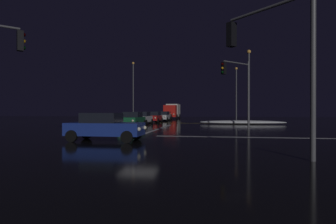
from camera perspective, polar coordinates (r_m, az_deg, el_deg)
name	(u,v)px	position (r m, az deg, el deg)	size (l,w,h in m)	color
ground	(139,136)	(18.85, -6.10, -5.03)	(120.00, 120.00, 0.10)	black
stop_line_north	(160,128)	(26.48, -1.65, -3.39)	(0.35, 13.41, 0.01)	white
centre_line_ns	(176,123)	(37.92, 1.61, -2.29)	(22.00, 0.15, 0.01)	yellow
crosswalk_bar_east	(261,137)	(18.45, 18.57, -5.00)	(13.41, 0.40, 0.01)	white
snow_bank_left_curb	(115,121)	(39.94, -10.80, -1.90)	(10.67, 1.50, 0.37)	white
snow_bank_right_curb	(242,122)	(35.73, 15.07, -2.07)	(10.59, 1.50, 0.49)	white
sedan_green	(133,119)	(29.35, -7.33, -1.47)	(2.02, 4.33, 1.57)	#14512D
sedan_white	(142,118)	(34.45, -5.38, -1.22)	(2.02, 4.33, 1.57)	silver
sedan_red	(154,117)	(39.87, -2.95, -1.02)	(2.02, 4.33, 1.57)	maroon
sedan_silver	(163,116)	(45.34, -1.00, -0.86)	(2.02, 4.33, 1.57)	#B7B7BC
sedan_black	(166,116)	(50.64, -0.48, -0.74)	(2.02, 4.33, 1.57)	black
box_truck	(172,111)	(57.34, 0.93, 0.28)	(2.68, 8.28, 3.08)	red
sedan_blue_crossing	(105,127)	(15.95, -12.96, -2.94)	(4.33, 2.02, 1.57)	navy
traffic_signal_ne	(238,82)	(25.60, 14.33, 6.02)	(2.67, 2.67, 6.24)	#4C4C51
traffic_signal_se	(272,48)	(11.44, 20.63, 12.29)	(2.82, 2.82, 5.94)	#4C4C51
streetlamp_right_near	(249,82)	(31.98, 16.36, 6.01)	(0.44, 0.44, 8.43)	#424247
streetlamp_right_far	(236,90)	(47.86, 13.92, 4.45)	(0.44, 0.44, 9.00)	#424247
streetlamp_left_far	(133,87)	(49.72, -7.19, 5.12)	(0.44, 0.44, 10.39)	#424247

